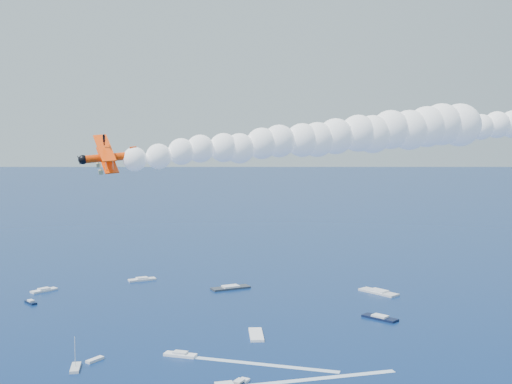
{
  "coord_description": "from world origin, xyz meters",
  "views": [
    {
      "loc": [
        1.01,
        -63.78,
        60.62
      ],
      "look_at": [
        1.66,
        23.22,
        52.13
      ],
      "focal_mm": 48.18,
      "sensor_mm": 36.0,
      "label": 1
    }
  ],
  "objects": [
    {
      "name": "biplane_lead",
      "position": [
        18.53,
        31.68,
        59.32
      ],
      "size": [
        7.88,
        9.16,
        6.23
      ],
      "primitive_type": null,
      "rotation": [
        -0.23,
        0.07,
        3.37
      ],
      "color": "#E96204"
    },
    {
      "name": "biplane_trail",
      "position": [
        -15.2,
        14.76,
        56.94
      ],
      "size": [
        9.03,
        10.37,
        7.4
      ],
      "primitive_type": null,
      "rotation": [
        -0.38,
        0.07,
        3.48
      ],
      "color": "#FD3F05"
    },
    {
      "name": "smoke_trail_trail",
      "position": [
        8.51,
        22.98,
        58.81
      ],
      "size": [
        51.68,
        34.83,
        9.62
      ],
      "primitive_type": null,
      "rotation": [
        0.0,
        0.0,
        3.48
      ],
      "color": "white"
    },
    {
      "name": "spectator_boats",
      "position": [
        7.21,
        127.19,
        0.35
      ],
      "size": [
        203.43,
        176.79,
        0.7
      ],
      "color": "white",
      "rests_on": "ground"
    },
    {
      "name": "boat_wakes",
      "position": [
        30.8,
        95.41,
        0.03
      ],
      "size": [
        87.53,
        45.45,
        0.04
      ],
      "color": "white",
      "rests_on": "ground"
    }
  ]
}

